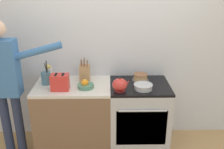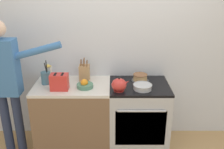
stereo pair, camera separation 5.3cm
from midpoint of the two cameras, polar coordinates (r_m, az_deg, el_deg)
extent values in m
cube|color=silver|center=(3.29, 1.41, 6.57)|extent=(8.00, 0.04, 2.60)
cube|color=brown|center=(3.36, -9.04, -9.61)|extent=(0.94, 0.62, 0.85)
cube|color=silver|center=(3.16, -9.50, -2.68)|extent=(0.94, 0.62, 0.03)
cube|color=#B7BABF|center=(3.34, 5.60, -9.53)|extent=(0.74, 0.62, 0.86)
cube|color=black|center=(3.08, 6.24, -12.09)|extent=(0.61, 0.01, 0.47)
cylinder|color=#B7BABF|center=(2.92, 6.49, -8.27)|extent=(0.56, 0.02, 0.02)
cube|color=black|center=(3.14, 5.89, -2.56)|extent=(0.74, 0.62, 0.03)
cylinder|color=#4C4C51|center=(3.25, 6.03, -1.30)|extent=(0.22, 0.22, 0.01)
cylinder|color=tan|center=(3.25, 6.04, -0.93)|extent=(0.18, 0.18, 0.04)
cylinder|color=tan|center=(3.23, 6.07, -0.34)|extent=(0.17, 0.17, 0.04)
cylinder|color=brown|center=(3.22, 6.08, 0.02)|extent=(0.18, 0.18, 0.01)
cylinder|color=red|center=(2.96, 1.26, -3.62)|extent=(0.12, 0.12, 0.01)
ellipsoid|color=red|center=(2.93, 1.27, -2.35)|extent=(0.18, 0.18, 0.15)
cone|color=red|center=(2.92, 2.94, -1.85)|extent=(0.09, 0.04, 0.08)
sphere|color=black|center=(2.89, 1.29, -0.75)|extent=(0.02, 0.02, 0.02)
cylinder|color=#B7BABF|center=(3.00, 6.63, -2.83)|extent=(0.22, 0.22, 0.06)
torus|color=#B7BABF|center=(2.99, 6.65, -2.27)|extent=(0.23, 0.23, 0.01)
cube|color=tan|center=(3.24, -6.72, 0.36)|extent=(0.13, 0.13, 0.20)
cylinder|color=brown|center=(3.17, -7.58, 2.30)|extent=(0.01, 0.03, 0.06)
cylinder|color=brown|center=(3.15, -6.89, 2.54)|extent=(0.01, 0.04, 0.09)
cylinder|color=brown|center=(3.15, -6.18, 2.45)|extent=(0.01, 0.04, 0.08)
cylinder|color=brown|center=(3.19, -7.54, 2.67)|extent=(0.01, 0.04, 0.08)
cylinder|color=brown|center=(3.18, -6.85, 2.74)|extent=(0.01, 0.04, 0.09)
cylinder|color=brown|center=(3.18, -6.13, 2.62)|extent=(0.01, 0.04, 0.07)
cylinder|color=brown|center=(3.22, -7.48, 2.76)|extent=(0.01, 0.03, 0.07)
cylinder|color=brown|center=(3.21, -6.80, 2.94)|extent=(0.01, 0.04, 0.10)
cylinder|color=#477084|center=(3.22, -15.31, -0.85)|extent=(0.11, 0.11, 0.16)
cylinder|color=black|center=(3.18, -15.09, 0.94)|extent=(0.02, 0.04, 0.26)
cylinder|color=black|center=(3.17, -15.18, 0.60)|extent=(0.03, 0.04, 0.23)
cylinder|color=#4C7F66|center=(3.04, -6.54, -2.62)|extent=(0.20, 0.20, 0.05)
sphere|color=orange|center=(3.02, -6.80, -1.90)|extent=(0.08, 0.08, 0.08)
sphere|color=orange|center=(3.02, -6.70, -1.83)|extent=(0.08, 0.08, 0.08)
sphere|color=orange|center=(3.03, -6.51, -1.87)|extent=(0.07, 0.07, 0.07)
cube|color=red|center=(3.01, -12.31, -1.75)|extent=(0.21, 0.13, 0.19)
cube|color=black|center=(2.98, -13.25, 0.00)|extent=(0.03, 0.09, 0.00)
cube|color=black|center=(2.96, -11.66, 0.01)|extent=(0.03, 0.09, 0.00)
cube|color=black|center=(3.02, -14.47, -1.07)|extent=(0.02, 0.02, 0.01)
cube|color=white|center=(3.33, -14.69, 0.13)|extent=(0.07, 0.07, 0.17)
pyramid|color=#E0BC4C|center=(3.29, -14.88, 2.04)|extent=(0.07, 0.07, 0.03)
cylinder|color=#283351|center=(3.49, -23.40, -10.30)|extent=(0.11, 0.11, 0.82)
cylinder|color=#283351|center=(3.44, -20.90, -10.46)|extent=(0.11, 0.11, 0.82)
cube|color=#3D70AD|center=(3.16, -24.03, 1.31)|extent=(0.34, 0.20, 0.68)
cylinder|color=#3D70AD|center=(2.96, -17.25, 5.10)|extent=(0.58, 0.08, 0.23)
camera|label=1|loc=(0.03, -90.50, -0.20)|focal=40.00mm
camera|label=2|loc=(0.03, 89.50, 0.20)|focal=40.00mm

